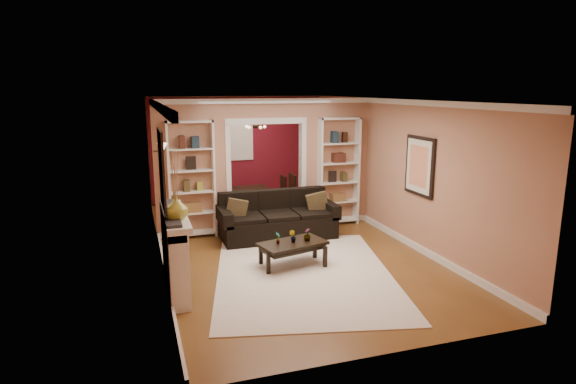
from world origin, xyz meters
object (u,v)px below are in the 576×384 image
object	(u,v)px
sofa	(278,216)
coffee_table	(293,254)
bookshelf_left	(192,180)
bookshelf_right	(338,172)
fireplace	(176,252)
dining_table	(256,201)

from	to	relation	value
sofa	coffee_table	bearing A→B (deg)	-97.67
bookshelf_left	bookshelf_right	distance (m)	3.10
bookshelf_left	fireplace	distance (m)	2.65
bookshelf_left	coffee_table	bearing A→B (deg)	-57.31
coffee_table	bookshelf_left	size ratio (longest dim) A/B	0.47
bookshelf_left	sofa	bearing A→B (deg)	-20.20
coffee_table	bookshelf_left	xyz separation A→B (m)	(-1.37, 2.13, 0.94)
bookshelf_left	dining_table	xyz separation A→B (m)	(1.68, 1.57, -0.89)
coffee_table	bookshelf_left	distance (m)	2.70
sofa	bookshelf_left	xyz separation A→B (m)	(-1.58, 0.58, 0.70)
sofa	coffee_table	distance (m)	1.58
bookshelf_left	bookshelf_right	size ratio (longest dim) A/B	1.00
dining_table	bookshelf_left	bearing A→B (deg)	132.93
fireplace	bookshelf_right	bearing A→B (deg)	34.80
fireplace	dining_table	world-z (taller)	fireplace
dining_table	coffee_table	bearing A→B (deg)	175.11
bookshelf_right	bookshelf_left	bearing A→B (deg)	180.00
sofa	bookshelf_left	distance (m)	1.82
fireplace	dining_table	xyz separation A→B (m)	(2.22, 4.10, -0.32)
sofa	fireplace	world-z (taller)	fireplace
sofa	fireplace	size ratio (longest dim) A/B	1.36
sofa	bookshelf_right	world-z (taller)	bookshelf_right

